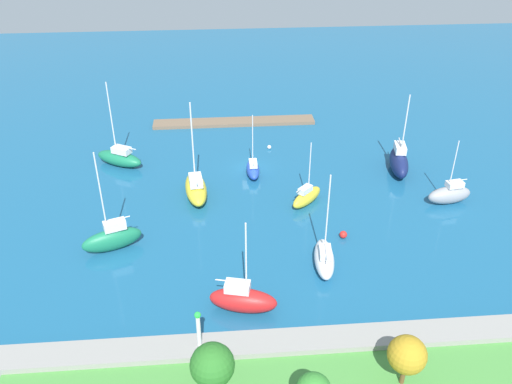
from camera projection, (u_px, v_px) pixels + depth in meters
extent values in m
plane|color=#19567F|center=(251.00, 170.00, 74.65)|extent=(160.00, 160.00, 0.00)
cube|color=brown|center=(234.00, 122.00, 88.38)|extent=(26.87, 3.15, 0.54)
cube|color=gray|center=(279.00, 346.00, 45.62)|extent=(69.26, 2.74, 1.58)
cylinder|color=silver|center=(199.00, 331.00, 43.91)|extent=(0.36, 0.36, 3.20)
sphere|color=green|center=(198.00, 315.00, 42.95)|extent=(0.56, 0.56, 0.56)
cylinder|color=brown|center=(403.00, 373.00, 41.54)|extent=(0.40, 0.40, 2.22)
sphere|color=#AD841E|center=(407.00, 355.00, 40.49)|extent=(3.06, 3.06, 3.06)
cylinder|color=brown|center=(214.00, 384.00, 40.60)|extent=(0.31, 0.31, 2.23)
sphere|color=#286B23|center=(212.00, 365.00, 39.50)|extent=(3.42, 3.42, 3.42)
ellipsoid|color=yellow|center=(196.00, 189.00, 67.75)|extent=(3.55, 8.09, 2.35)
cube|color=silver|center=(196.00, 180.00, 66.38)|extent=(1.91, 2.99, 0.91)
cylinder|color=silver|center=(193.00, 143.00, 64.78)|extent=(0.19, 0.19, 10.45)
cylinder|color=silver|center=(196.00, 178.00, 65.64)|extent=(0.50, 3.06, 0.15)
ellipsoid|color=#19724C|center=(112.00, 240.00, 58.16)|extent=(6.82, 4.08, 2.53)
cube|color=silver|center=(115.00, 225.00, 57.43)|extent=(2.61, 1.89, 1.06)
cylinder|color=silver|center=(101.00, 194.00, 54.92)|extent=(0.16, 0.16, 9.57)
cylinder|color=silver|center=(118.00, 219.00, 57.25)|extent=(2.49, 1.04, 0.13)
ellipsoid|color=red|center=(243.00, 300.00, 50.00)|extent=(6.88, 3.79, 2.34)
cube|color=silver|center=(237.00, 287.00, 49.24)|extent=(2.61, 1.91, 0.89)
cylinder|color=silver|center=(246.00, 259.00, 47.36)|extent=(0.16, 0.16, 7.75)
cylinder|color=silver|center=(231.00, 281.00, 49.01)|extent=(2.88, 0.81, 0.13)
ellipsoid|color=white|center=(324.00, 259.00, 55.59)|extent=(2.77, 6.62, 2.12)
cube|color=silver|center=(325.00, 252.00, 54.46)|extent=(1.49, 2.44, 0.57)
cylinder|color=silver|center=(328.00, 214.00, 53.03)|extent=(0.15, 0.15, 8.90)
cylinder|color=silver|center=(326.00, 252.00, 53.64)|extent=(0.47, 3.05, 0.12)
ellipsoid|color=#2347B2|center=(253.00, 170.00, 72.96)|extent=(1.78, 5.16, 1.64)
cube|color=silver|center=(253.00, 164.00, 72.01)|extent=(1.07, 1.86, 0.67)
cylinder|color=silver|center=(253.00, 140.00, 70.91)|extent=(0.12, 0.12, 7.16)
cylinder|color=silver|center=(253.00, 161.00, 71.53)|extent=(0.10, 1.87, 0.10)
ellipsoid|color=#141E4C|center=(399.00, 163.00, 73.39)|extent=(3.66, 7.97, 2.90)
cube|color=silver|center=(400.00, 148.00, 72.91)|extent=(1.87, 2.97, 1.00)
cylinder|color=silver|center=(405.00, 126.00, 70.10)|extent=(0.18, 0.18, 8.60)
cylinder|color=silver|center=(400.00, 142.00, 72.94)|extent=(0.65, 2.85, 0.15)
ellipsoid|color=gray|center=(449.00, 195.00, 66.53)|extent=(5.99, 2.87, 2.29)
cube|color=silver|center=(455.00, 184.00, 65.84)|extent=(2.23, 1.52, 0.73)
cylinder|color=silver|center=(454.00, 165.00, 64.23)|extent=(0.14, 0.14, 6.42)
cylinder|color=silver|center=(459.00, 180.00, 65.66)|extent=(2.31, 0.45, 0.11)
ellipsoid|color=yellow|center=(307.00, 197.00, 66.40)|extent=(4.97, 5.01, 1.93)
cube|color=silver|center=(305.00, 190.00, 65.43)|extent=(2.06, 2.07, 0.73)
cylinder|color=silver|center=(310.00, 167.00, 64.40)|extent=(0.13, 0.13, 6.53)
cylinder|color=silver|center=(303.00, 188.00, 64.77)|extent=(1.92, 1.95, 0.11)
ellipsoid|color=#19724C|center=(119.00, 159.00, 75.28)|extent=(7.55, 5.65, 2.08)
cube|color=silver|center=(121.00, 150.00, 74.31)|extent=(3.00, 2.54, 0.89)
cylinder|color=silver|center=(111.00, 118.00, 72.24)|extent=(0.18, 0.18, 10.25)
cylinder|color=silver|center=(125.00, 147.00, 73.73)|extent=(3.10, 1.81, 0.14)
sphere|color=white|center=(269.00, 147.00, 80.15)|extent=(0.61, 0.61, 0.61)
sphere|color=red|center=(343.00, 235.00, 60.42)|extent=(0.87, 0.87, 0.87)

